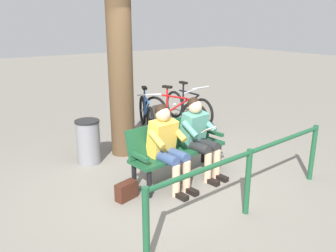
% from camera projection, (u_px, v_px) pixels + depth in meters
% --- Properties ---
extents(ground_plane, '(40.00, 40.00, 0.00)m').
position_uv_depth(ground_plane, '(167.00, 184.00, 5.08)').
color(ground_plane, slate).
extents(bench, '(1.65, 0.68, 0.87)m').
position_uv_depth(bench, '(176.00, 145.00, 5.18)').
color(bench, '#194C2D').
rests_on(bench, ground).
extents(person_reading, '(0.53, 0.80, 1.20)m').
position_uv_depth(person_reading, '(199.00, 133.00, 5.22)').
color(person_reading, '#4C8C7A').
rests_on(person_reading, ground).
extents(person_companion, '(0.53, 0.80, 1.20)m').
position_uv_depth(person_companion, '(167.00, 143.00, 4.81)').
color(person_companion, gold).
rests_on(person_companion, ground).
extents(handbag, '(0.33, 0.21, 0.24)m').
position_uv_depth(handbag, '(126.00, 191.00, 4.61)').
color(handbag, '#3F1E14').
rests_on(handbag, ground).
extents(tree_trunk, '(0.42, 0.42, 3.05)m').
position_uv_depth(tree_trunk, '(120.00, 68.00, 5.81)').
color(tree_trunk, '#4C3823').
rests_on(tree_trunk, ground).
extents(litter_bin, '(0.41, 0.41, 0.74)m').
position_uv_depth(litter_bin, '(88.00, 142.00, 5.73)').
color(litter_bin, slate).
rests_on(litter_bin, ground).
extents(bicycle_blue, '(0.48, 1.68, 0.94)m').
position_uv_depth(bicycle_blue, '(188.00, 107.00, 8.03)').
color(bicycle_blue, black).
rests_on(bicycle_blue, ground).
extents(bicycle_black, '(0.72, 1.58, 0.94)m').
position_uv_depth(bicycle_black, '(174.00, 112.00, 7.58)').
color(bicycle_black, black).
rests_on(bicycle_black, ground).
extents(bicycle_red, '(0.71, 1.59, 0.94)m').
position_uv_depth(bicycle_red, '(146.00, 115.00, 7.40)').
color(bicycle_red, black).
rests_on(bicycle_red, ground).
extents(railing_fence, '(3.10, 0.33, 0.85)m').
position_uv_depth(railing_fence, '(249.00, 169.00, 4.13)').
color(railing_fence, '#194C2D').
rests_on(railing_fence, ground).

